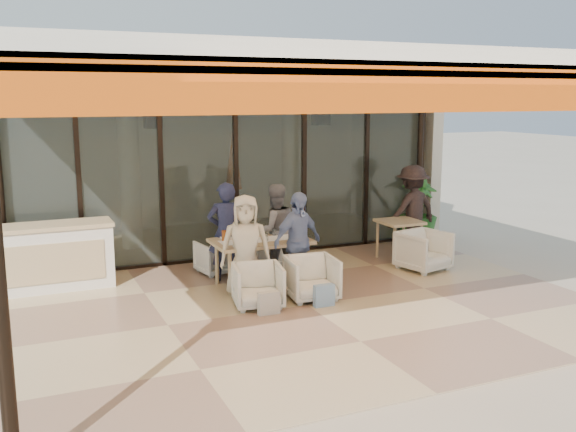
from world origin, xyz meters
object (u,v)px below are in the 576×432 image
(chair_far_left, at_px, (217,256))
(chair_near_right, at_px, (312,276))
(standing_woman, at_px, (412,209))
(chair_near_left, at_px, (258,284))
(chair_far_right, at_px, (264,250))
(side_chair, at_px, (424,249))
(diner_grey, at_px, (275,230))
(host_counter, at_px, (51,257))
(potted_palm, at_px, (417,209))
(dining_table, at_px, (260,243))
(diner_periwinkle, at_px, (298,242))
(diner_navy, at_px, (226,232))
(diner_cream, at_px, (245,247))
(side_table, at_px, (399,226))

(chair_far_left, xyz_separation_m, chair_near_right, (0.84, -1.90, 0.04))
(standing_woman, bearing_deg, chair_near_left, 17.87)
(chair_far_right, distance_m, side_chair, 2.74)
(chair_far_left, bearing_deg, chair_far_right, 170.90)
(chair_far_left, distance_m, diner_grey, 1.08)
(host_counter, xyz_separation_m, chair_far_left, (2.60, -0.13, -0.22))
(chair_far_left, height_order, diner_grey, diner_grey)
(side_chair, relative_size, potted_palm, 0.55)
(diner_grey, bearing_deg, chair_far_left, -30.02)
(dining_table, distance_m, chair_far_left, 1.10)
(dining_table, bearing_deg, diner_periwinkle, -46.97)
(chair_near_left, bearing_deg, potted_palm, 40.23)
(host_counter, xyz_separation_m, standing_woman, (6.44, -0.18, 0.31))
(side_chair, bearing_deg, diner_navy, 153.55)
(dining_table, relative_size, chair_near_left, 2.19)
(diner_grey, xyz_separation_m, standing_woman, (3.00, 0.45, 0.07))
(diner_grey, relative_size, diner_periwinkle, 1.01)
(diner_periwinkle, xyz_separation_m, standing_woman, (3.00, 1.35, 0.07))
(diner_cream, distance_m, side_table, 3.41)
(chair_far_left, distance_m, chair_far_right, 0.84)
(side_chair, bearing_deg, side_table, 76.20)
(chair_near_left, height_order, chair_near_right, chair_near_right)
(chair_far_left, xyz_separation_m, diner_cream, (0.00, -1.40, 0.46))
(side_chair, bearing_deg, dining_table, 160.38)
(side_table, bearing_deg, diner_navy, -179.76)
(side_chair, xyz_separation_m, potted_palm, (1.11, 1.79, 0.32))
(chair_near_right, relative_size, standing_woman, 0.43)
(diner_cream, relative_size, side_table, 2.07)
(diner_grey, bearing_deg, diner_cream, 47.72)
(potted_palm, bearing_deg, diner_cream, -156.07)
(diner_navy, bearing_deg, chair_far_right, -136.09)
(dining_table, relative_size, standing_woman, 0.90)
(diner_periwinkle, relative_size, side_chair, 2.01)
(chair_near_left, bearing_deg, side_table, 34.40)
(chair_near_right, xyz_separation_m, side_table, (2.44, 1.41, 0.28))
(chair_near_left, relative_size, side_chair, 0.90)
(diner_navy, bearing_deg, standing_woman, -160.19)
(chair_near_right, bearing_deg, diner_cream, 155.75)
(chair_near_right, height_order, standing_woman, standing_woman)
(chair_near_left, distance_m, diner_grey, 1.69)
(dining_table, xyz_separation_m, side_chair, (2.87, -0.29, -0.31))
(host_counter, height_order, side_table, host_counter)
(diner_grey, relative_size, standing_woman, 0.92)
(chair_far_right, height_order, diner_cream, diner_cream)
(side_table, relative_size, side_chair, 0.98)
(chair_far_left, bearing_deg, diner_grey, 140.14)
(chair_far_right, relative_size, side_chair, 0.87)
(host_counter, relative_size, diner_cream, 1.20)
(host_counter, relative_size, diner_navy, 1.14)
(side_chair, relative_size, standing_woman, 0.45)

